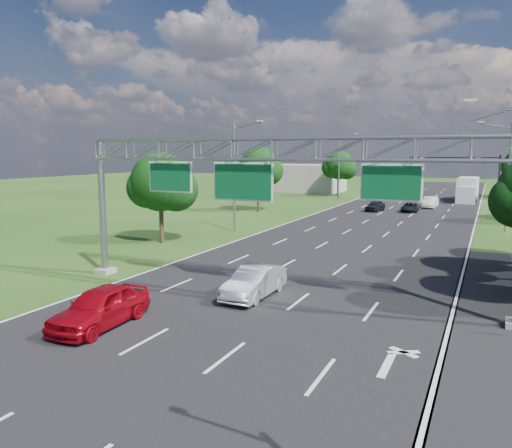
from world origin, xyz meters
The scene contains 18 objects.
ground centered at (0.00, 30.00, 0.00)m, with size 220.00×220.00×0.00m, color #214514.
road centered at (0.00, 30.00, 0.00)m, with size 18.00×180.00×0.02m, color black.
road_flare centered at (10.20, 14.00, 0.00)m, with size 3.00×30.00×0.02m, color black.
sign_gantry centered at (0.33, 12.00, 6.89)m, with size 23.50×1.00×9.56m.
traffic_signal centered at (7.48, 65.00, 5.17)m, with size 12.21×0.24×7.00m.
streetlight_l_near centered at (-11.30, 30.00, 5.58)m, with size 2.97×0.22×10.16m.
streetlight_l_far centered at (-11.30, 65.00, 5.58)m, with size 2.97×0.22×10.16m.
streetlight_r_mid centered at (11.30, 40.00, 5.58)m, with size 2.97×0.22×10.16m.
tree_verge_la centered at (-13.92, 22.04, 4.76)m, with size 5.76×4.80×7.40m.
tree_verge_lb centered at (-15.92, 45.04, 5.41)m, with size 5.76×4.80×8.06m.
tree_verge_lc centered at (-12.92, 70.04, 4.98)m, with size 5.76×4.80×7.62m.
building_left centered at (-22.00, 78.00, 2.50)m, with size 14.00×10.00×5.00m, color #A19687.
red_coupe centered at (-4.58, 4.60, 0.86)m, with size 2.03×5.05×1.72m, color #9D0712.
silver_sedan centered at (-0.55, 11.35, 0.79)m, with size 1.67×4.78×1.58m, color silver.
car_queue_b centered at (1.19, 52.63, 0.57)m, with size 1.90×4.11×1.14m, color black.
car_queue_c centered at (-2.91, 51.54, 0.67)m, with size 1.58×3.94×1.34m, color black.
car_queue_d centered at (2.89, 58.54, 0.74)m, with size 1.57×4.50×1.48m, color silver.
box_truck centered at (6.90, 70.06, 1.70)m, with size 2.92×9.43×3.55m.
Camera 1 is at (10.11, -11.02, 7.37)m, focal length 35.00 mm.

